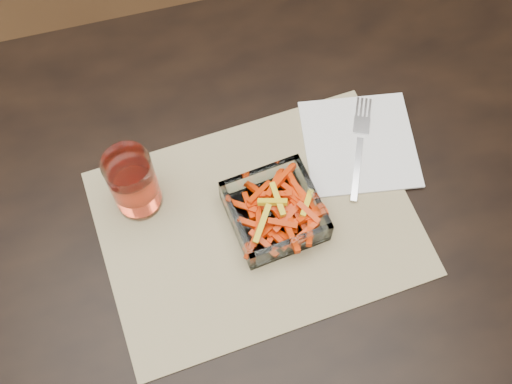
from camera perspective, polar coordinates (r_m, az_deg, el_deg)
dining_table at (r=1.01m, az=-3.40°, el=-6.56°), size 1.60×0.90×0.75m
placemat at (r=0.94m, az=0.14°, el=-2.74°), size 0.47×0.36×0.00m
glass_bowl at (r=0.92m, az=1.67°, el=-1.83°), size 0.14×0.14×0.05m
tumbler at (r=0.92m, az=-10.82°, el=0.69°), size 0.07×0.07×0.12m
napkin at (r=1.01m, az=9.17°, el=4.27°), size 0.19×0.19×0.00m
fork at (r=1.00m, az=9.19°, el=4.25°), size 0.09×0.17×0.00m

